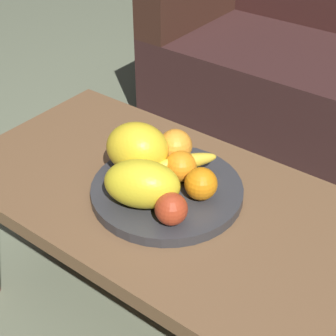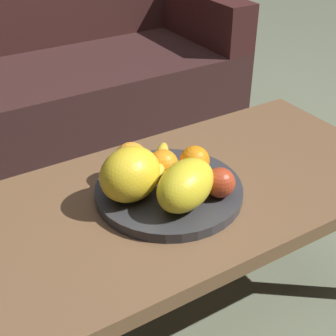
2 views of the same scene
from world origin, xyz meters
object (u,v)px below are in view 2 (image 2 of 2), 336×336
Objects in this scene: couch at (44,83)px; melon_smaller_beside at (186,185)px; fruit_bowl at (168,190)px; apple_front at (220,183)px; orange_left at (163,164)px; melon_large_front at (130,174)px; orange_right at (131,159)px; coffee_table at (184,206)px; banana_bunch at (155,164)px; orange_front at (195,161)px.

couch is 1.29m from melon_smaller_beside.
apple_front is (0.08, -0.10, 0.05)m from fruit_bowl.
orange_left reaches higher than apple_front.
melon_large_front is 0.21m from apple_front.
couch is at bearing 83.12° from orange_right.
banana_bunch is at bearing 120.97° from coffee_table.
orange_front is at bearing -19.45° from orange_left.
coffee_table is 0.18m from orange_right.
apple_front is (0.09, -0.01, -0.02)m from melon_smaller_beside.
orange_left reaches higher than banana_bunch.
orange_left is at bearing 160.55° from orange_front.
melon_smaller_beside is at bearing -76.57° from orange_right.
melon_smaller_beside is 1.06× the size of banana_bunch.
orange_front is (0.00, -1.17, 0.21)m from couch.
orange_right is at bearing 133.91° from coffee_table.
fruit_bowl is at bearing 130.36° from apple_front.
banana_bunch is at bearing 101.11° from orange_left.
couch is at bearing 85.98° from melon_smaller_beside.
fruit_bowl is 0.13m from apple_front.
coffee_table is at bearing -46.09° from orange_right.
orange_front is at bearing -31.90° from orange_right.
melon_large_front reaches higher than orange_front.
melon_smaller_beside is at bearing -93.62° from banana_bunch.
apple_front reaches higher than banana_bunch.
melon_large_front is 0.18m from orange_front.
fruit_bowl is 2.11× the size of melon_smaller_beside.
orange_front is at bearing 46.86° from melon_smaller_beside.
banana_bunch is (-0.08, -1.11, 0.20)m from couch.
couch is at bearing 81.37° from melon_large_front.
orange_left is (0.01, 0.04, 0.05)m from fruit_bowl.
melon_smaller_beside is at bearing -94.02° from couch.
melon_large_front is (-0.14, 0.01, 0.14)m from coffee_table.
melon_large_front is at bearing -118.69° from orange_right.
couch is 22.90× the size of orange_left.
coffee_table is 15.31× the size of orange_front.
orange_left is (-0.07, -1.14, 0.21)m from couch.
orange_left is at bearing -44.20° from orange_right.
fruit_bowl is (-0.04, 0.00, 0.06)m from coffee_table.
coffee_table is 0.67× the size of couch.
coffee_table is 0.12m from orange_front.
orange_front is (0.09, 0.10, -0.02)m from melon_smaller_beside.
coffee_table is at bearing -91.85° from couch.
melon_smaller_beside is at bearing -45.64° from melon_large_front.
orange_left is at bearing 131.15° from coffee_table.
couch is at bearing 88.15° from coffee_table.
fruit_bowl reaches higher than coffee_table.
melon_large_front is (-0.18, -1.17, 0.24)m from couch.
banana_bunch is at bearing -94.08° from couch.
apple_front reaches higher than fruit_bowl.
coffee_table is 16.18× the size of apple_front.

